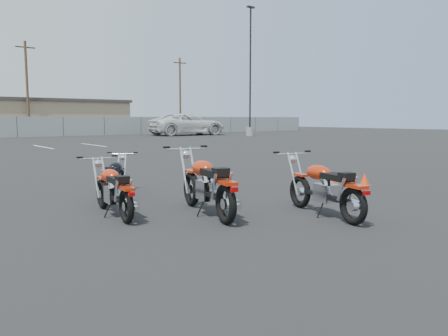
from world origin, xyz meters
TOP-DOWN VIEW (x-y plane):
  - ground at (0.00, 0.00)m, footprint 120.00×120.00m
  - motorcycle_front_red at (-2.20, 0.58)m, footprint 0.76×1.97m
  - motorcycle_second_black at (-1.43, 2.29)m, footprint 1.38×1.64m
  - motorcycle_third_red at (-0.88, -0.33)m, footprint 1.04×2.30m
  - motorcycle_rear_red at (0.64, -1.64)m, footprint 0.96×2.12m
  - training_cone_near at (3.73, 0.64)m, footprint 0.28×0.28m
  - training_cone_far at (4.12, -0.05)m, footprint 0.25×0.25m
  - light_pole_east at (22.00, 24.64)m, footprint 0.80×0.70m
  - tan_building_east at (10.00, 44.00)m, footprint 14.40×9.40m
  - utility_pole_c at (6.00, 39.00)m, footprint 1.80×0.24m
  - utility_pole_d at (24.00, 40.00)m, footprint 1.80×0.24m
  - white_van at (18.36, 29.73)m, footprint 4.18×8.98m

SIDE VIEW (x-z plane):
  - ground at x=0.00m, z-range 0.00..0.00m
  - training_cone_far at x=4.12m, z-range 0.00..0.30m
  - training_cone_near at x=3.73m, z-range 0.00..0.33m
  - motorcycle_second_black at x=-1.43m, z-range -0.04..0.85m
  - motorcycle_front_red at x=-2.20m, z-range -0.04..0.92m
  - motorcycle_rear_red at x=0.64m, z-range -0.05..1.00m
  - motorcycle_third_red at x=-0.88m, z-range -0.05..1.08m
  - white_van at x=18.36m, z-range 0.00..3.32m
  - tan_building_east at x=10.00m, z-range 0.01..3.71m
  - light_pole_east at x=22.00m, z-range -2.70..9.11m
  - utility_pole_c at x=6.00m, z-range 0.19..9.19m
  - utility_pole_d at x=24.00m, z-range 0.19..9.19m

